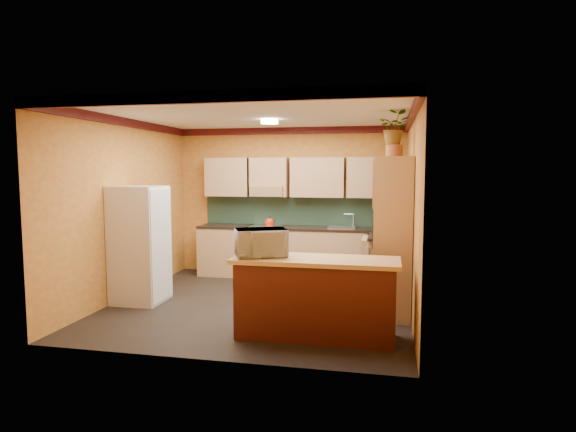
% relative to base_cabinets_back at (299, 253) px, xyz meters
% --- Properties ---
extents(room_shell, '(4.24, 4.24, 2.72)m').
position_rel_base_cabinets_back_xyz_m(room_shell, '(-0.21, -1.52, 1.65)').
color(room_shell, black).
rests_on(room_shell, ground).
extents(base_cabinets_back, '(3.65, 0.60, 0.88)m').
position_rel_base_cabinets_back_xyz_m(base_cabinets_back, '(0.00, 0.00, 0.00)').
color(base_cabinets_back, tan).
rests_on(base_cabinets_back, ground).
extents(countertop_back, '(3.65, 0.62, 0.04)m').
position_rel_base_cabinets_back_xyz_m(countertop_back, '(0.00, -0.00, 0.46)').
color(countertop_back, black).
rests_on(countertop_back, base_cabinets_back).
extents(stove, '(0.58, 0.58, 0.91)m').
position_rel_base_cabinets_back_xyz_m(stove, '(-0.62, -0.00, 0.02)').
color(stove, black).
rests_on(stove, ground).
extents(kettle, '(0.22, 0.22, 0.18)m').
position_rel_base_cabinets_back_xyz_m(kettle, '(-0.52, -0.05, 0.56)').
color(kettle, '#B72A0C').
rests_on(kettle, stove).
extents(sink, '(0.48, 0.40, 0.03)m').
position_rel_base_cabinets_back_xyz_m(sink, '(0.78, 0.00, 0.50)').
color(sink, silver).
rests_on(sink, countertop_back).
extents(base_cabinets_right, '(0.60, 0.80, 0.88)m').
position_rel_base_cabinets_back_xyz_m(base_cabinets_right, '(1.57, -0.86, 0.00)').
color(base_cabinets_right, tan).
rests_on(base_cabinets_right, ground).
extents(countertop_right, '(0.62, 0.80, 0.04)m').
position_rel_base_cabinets_back_xyz_m(countertop_right, '(1.57, -0.86, 0.46)').
color(countertop_right, black).
rests_on(countertop_right, base_cabinets_right).
extents(fridge, '(0.68, 0.66, 1.70)m').
position_rel_base_cabinets_back_xyz_m(fridge, '(-1.98, -2.04, 0.41)').
color(fridge, silver).
rests_on(fridge, ground).
extents(pantry, '(0.48, 0.90, 2.10)m').
position_rel_base_cabinets_back_xyz_m(pantry, '(1.62, -1.91, 0.61)').
color(pantry, tan).
rests_on(pantry, ground).
extents(fern_pot, '(0.22, 0.22, 0.16)m').
position_rel_base_cabinets_back_xyz_m(fern_pot, '(1.62, -1.86, 1.74)').
color(fern_pot, brown).
rests_on(fern_pot, pantry).
extents(fern, '(0.45, 0.41, 0.44)m').
position_rel_base_cabinets_back_xyz_m(fern, '(1.62, -1.86, 2.04)').
color(fern, tan).
rests_on(fern, fern_pot).
extents(breakfast_bar, '(1.80, 0.55, 0.88)m').
position_rel_base_cabinets_back_xyz_m(breakfast_bar, '(0.76, -3.02, 0.00)').
color(breakfast_bar, '#4F1812').
rests_on(breakfast_bar, ground).
extents(bar_top, '(1.90, 0.65, 0.05)m').
position_rel_base_cabinets_back_xyz_m(bar_top, '(0.76, -3.02, 0.47)').
color(bar_top, tan).
rests_on(bar_top, breakfast_bar).
extents(microwave, '(0.69, 0.60, 0.32)m').
position_rel_base_cabinets_back_xyz_m(microwave, '(0.11, -3.02, 0.65)').
color(microwave, silver).
rests_on(microwave, bar_top).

